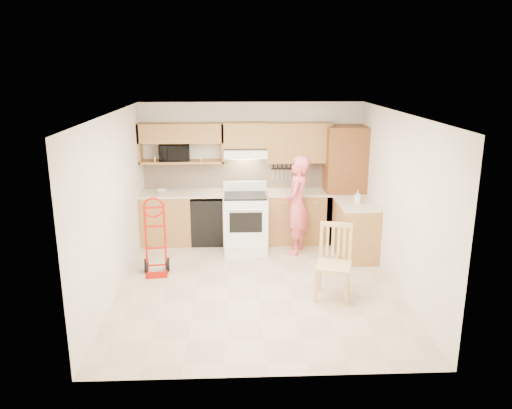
{
  "coord_description": "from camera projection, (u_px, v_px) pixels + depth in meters",
  "views": [
    {
      "loc": [
        -0.32,
        -6.82,
        3.12
      ],
      "look_at": [
        0.0,
        0.5,
        1.1
      ],
      "focal_mm": 35.42,
      "sensor_mm": 36.0,
      "label": 1
    }
  ],
  "objects": [
    {
      "name": "countertop_return",
      "position": [
        357.0,
        203.0,
        8.34
      ],
      "size": [
        0.63,
        1.0,
        0.04
      ],
      "primitive_type": "cube",
      "color": "beige",
      "rests_on": "cab_return_right"
    },
    {
      "name": "range",
      "position": [
        245.0,
        217.0,
        8.79
      ],
      "size": [
        0.77,
        1.01,
        1.13
      ],
      "primitive_type": null,
      "color": "white",
      "rests_on": "ground"
    },
    {
      "name": "countertop_left",
      "position": [
        183.0,
        193.0,
        8.99
      ],
      "size": [
        1.5,
        0.63,
        0.04
      ],
      "primitive_type": "cube",
      "color": "beige",
      "rests_on": "lower_cab_left"
    },
    {
      "name": "upper_shelf_mw",
      "position": [
        182.0,
        162.0,
        8.97
      ],
      "size": [
        1.5,
        0.33,
        0.04
      ],
      "primitive_type": "cube",
      "color": "#AA7C3E",
      "rests_on": "wall_back"
    },
    {
      "name": "pantry_tall",
      "position": [
        344.0,
        185.0,
        9.08
      ],
      "size": [
        0.7,
        0.6,
        2.1
      ],
      "primitive_type": "cube",
      "color": "brown",
      "rests_on": "ground"
    },
    {
      "name": "wall_front",
      "position": [
        268.0,
        265.0,
        4.9
      ],
      "size": [
        4.0,
        0.02,
        2.5
      ],
      "primitive_type": "cube",
      "color": "white",
      "rests_on": "ground"
    },
    {
      "name": "wall_right",
      "position": [
        399.0,
        202.0,
        7.16
      ],
      "size": [
        0.02,
        4.5,
        2.5
      ],
      "primitive_type": "cube",
      "color": "white",
      "rests_on": "ground"
    },
    {
      "name": "soap_bottle",
      "position": [
        358.0,
        197.0,
        8.28
      ],
      "size": [
        0.13,
        0.13,
        0.21
      ],
      "primitive_type": "imported",
      "rotation": [
        0.0,
        0.0,
        -0.43
      ],
      "color": "white",
      "rests_on": "countertop_return"
    },
    {
      "name": "dining_chair",
      "position": [
        334.0,
        263.0,
        6.89
      ],
      "size": [
        0.59,
        0.62,
        1.03
      ],
      "primitive_type": null,
      "rotation": [
        0.0,
        0.0,
        -0.29
      ],
      "color": "#DAB170",
      "rests_on": "ground"
    },
    {
      "name": "lower_cab_left",
      "position": [
        167.0,
        219.0,
        9.1
      ],
      "size": [
        0.9,
        0.6,
        0.9
      ],
      "primitive_type": "cube",
      "color": "#AA7C3E",
      "rests_on": "ground"
    },
    {
      "name": "hand_truck",
      "position": [
        155.0,
        240.0,
        7.69
      ],
      "size": [
        0.47,
        0.44,
        1.11
      ],
      "primitive_type": null,
      "rotation": [
        0.0,
        0.0,
        0.1
      ],
      "color": "red",
      "rests_on": "ground"
    },
    {
      "name": "bowl",
      "position": [
        162.0,
        191.0,
        8.96
      ],
      "size": [
        0.22,
        0.22,
        0.05
      ],
      "primitive_type": "imported",
      "rotation": [
        0.0,
        0.0,
        0.09
      ],
      "color": "white",
      "rests_on": "countertop_left"
    },
    {
      "name": "ceiling",
      "position": [
        258.0,
        113.0,
        6.74
      ],
      "size": [
        4.0,
        4.5,
        0.02
      ],
      "primitive_type": "cube",
      "color": "white",
      "rests_on": "ground"
    },
    {
      "name": "upper_cab_center",
      "position": [
        245.0,
        135.0,
        8.9
      ],
      "size": [
        0.76,
        0.33,
        0.44
      ],
      "primitive_type": "cube",
      "color": "#AA7C3E",
      "rests_on": "wall_back"
    },
    {
      "name": "floor",
      "position": [
        257.0,
        286.0,
        7.41
      ],
      "size": [
        4.0,
        4.5,
        0.02
      ],
      "primitive_type": "cube",
      "color": "beige",
      "rests_on": "ground"
    },
    {
      "name": "lower_cab_right",
      "position": [
        298.0,
        217.0,
        9.2
      ],
      "size": [
        1.14,
        0.6,
        0.9
      ],
      "primitive_type": "cube",
      "color": "#AA7C3E",
      "rests_on": "ground"
    },
    {
      "name": "cab_return_right",
      "position": [
        355.0,
        230.0,
        8.47
      ],
      "size": [
        0.6,
        1.0,
        0.9
      ],
      "primitive_type": "cube",
      "color": "#AA7C3E",
      "rests_on": "ground"
    },
    {
      "name": "wall_back",
      "position": [
        252.0,
        171.0,
        9.25
      ],
      "size": [
        4.0,
        0.02,
        2.5
      ],
      "primitive_type": "cube",
      "color": "white",
      "rests_on": "ground"
    },
    {
      "name": "wall_left",
      "position": [
        113.0,
        205.0,
        6.99
      ],
      "size": [
        0.02,
        4.5,
        2.5
      ],
      "primitive_type": "cube",
      "color": "white",
      "rests_on": "ground"
    },
    {
      "name": "dishwasher",
      "position": [
        209.0,
        220.0,
        9.14
      ],
      "size": [
        0.6,
        0.6,
        0.85
      ],
      "primitive_type": "cube",
      "color": "black",
      "rests_on": "ground"
    },
    {
      "name": "countertop_right",
      "position": [
        299.0,
        192.0,
        9.08
      ],
      "size": [
        1.14,
        0.63,
        0.04
      ],
      "primitive_type": "cube",
      "color": "beige",
      "rests_on": "lower_cab_right"
    },
    {
      "name": "person",
      "position": [
        297.0,
        205.0,
        8.52
      ],
      "size": [
        0.58,
        0.71,
        1.68
      ],
      "primitive_type": "imported",
      "rotation": [
        0.0,
        0.0,
        -1.9
      ],
      "color": "#E65968",
      "rests_on": "ground"
    },
    {
      "name": "range_hood",
      "position": [
        246.0,
        153.0,
        8.92
      ],
      "size": [
        0.76,
        0.46,
        0.14
      ],
      "primitive_type": "cube",
      "color": "white",
      "rests_on": "wall_back"
    },
    {
      "name": "upper_cab_right",
      "position": [
        299.0,
        142.0,
        8.97
      ],
      "size": [
        1.14,
        0.33,
        0.7
      ],
      "primitive_type": "cube",
      "color": "#AA7C3E",
      "rests_on": "wall_back"
    },
    {
      "name": "microwave",
      "position": [
        174.0,
        152.0,
        8.92
      ],
      "size": [
        0.57,
        0.41,
        0.3
      ],
      "primitive_type": "imported",
      "rotation": [
        0.0,
        0.0,
        0.08
      ],
      "color": "black",
      "rests_on": "upper_shelf_mw"
    },
    {
      "name": "upper_cab_left",
      "position": [
        181.0,
        133.0,
        8.84
      ],
      "size": [
        1.5,
        0.33,
        0.34
      ],
      "primitive_type": "cube",
      "color": "#AA7C3E",
      "rests_on": "wall_back"
    },
    {
      "name": "knife_strip",
      "position": [
        282.0,
        172.0,
        9.23
      ],
      "size": [
        0.4,
        0.05,
        0.29
      ],
      "primitive_type": null,
      "color": "black",
      "rests_on": "backsplash"
    },
    {
      "name": "backsplash",
      "position": [
        252.0,
        174.0,
        9.24
      ],
      "size": [
        3.92,
        0.03,
        0.55
      ],
      "primitive_type": "cube",
      "color": "beige",
      "rests_on": "wall_back"
    }
  ]
}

